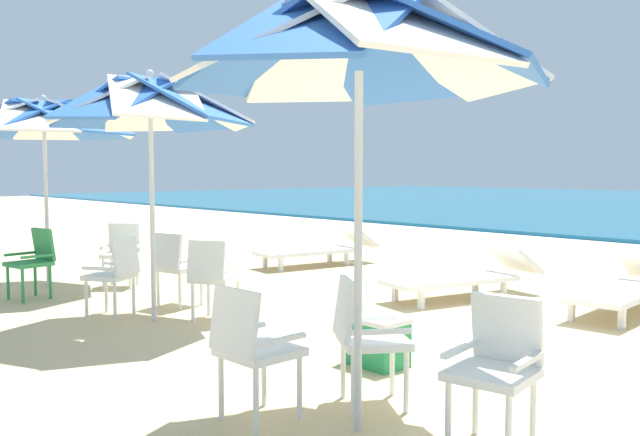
{
  "coord_description": "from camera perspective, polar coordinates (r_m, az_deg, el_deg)",
  "views": [
    {
      "loc": [
        3.48,
        -5.29,
        1.58
      ],
      "look_at": [
        -2.67,
        0.24,
        1.0
      ],
      "focal_mm": 37.87,
      "sensor_mm": 36.0,
      "label": 1
    }
  ],
  "objects": [
    {
      "name": "plastic_chair_1",
      "position": [
        4.58,
        3.73,
        -9.67
      ],
      "size": [
        0.61,
        0.63,
        0.87
      ],
      "color": "white",
      "rests_on": "ground"
    },
    {
      "name": "plastic_chair_2",
      "position": [
        4.05,
        14.71,
        -11.66
      ],
      "size": [
        0.51,
        0.53,
        0.87
      ],
      "color": "white",
      "rests_on": "ground"
    },
    {
      "name": "plastic_chair_6",
      "position": [
        9.6,
        -16.41,
        -2.63
      ],
      "size": [
        0.63,
        0.63,
        0.87
      ],
      "color": "white",
      "rests_on": "ground"
    },
    {
      "name": "plastic_chair_0",
      "position": [
        4.31,
        -5.82,
        -10.59
      ],
      "size": [
        0.46,
        0.48,
        0.87
      ],
      "color": "white",
      "rests_on": "ground"
    },
    {
      "name": "plastic_chair_5",
      "position": [
        8.01,
        -12.12,
        -3.85
      ],
      "size": [
        0.54,
        0.57,
        0.87
      ],
      "color": "white",
      "rests_on": "ground"
    },
    {
      "name": "beach_umbrella_1",
      "position": [
        7.24,
        -14.14,
        9.23
      ],
      "size": [
        2.18,
        2.18,
        2.62
      ],
      "color": "silver",
      "rests_on": "ground"
    },
    {
      "name": "plastic_chair_7",
      "position": [
        9.05,
        -23.03,
        -3.18
      ],
      "size": [
        0.51,
        0.53,
        0.87
      ],
      "color": "#2D8C4C",
      "rests_on": "ground"
    },
    {
      "name": "cooler_box",
      "position": [
        5.58,
        4.76,
        -10.3
      ],
      "size": [
        0.5,
        0.34,
        0.4
      ],
      "color": "#238C4C",
      "rests_on": "ground"
    },
    {
      "name": "beach_umbrella_0",
      "position": [
        4.08,
        3.32,
        14.36
      ],
      "size": [
        2.27,
        2.27,
        2.7
      ],
      "color": "silver",
      "rests_on": "ground"
    },
    {
      "name": "beach_umbrella_2",
      "position": [
        9.82,
        -22.29,
        7.64
      ],
      "size": [
        2.5,
        2.5,
        2.59
      ],
      "color": "silver",
      "rests_on": "ground"
    },
    {
      "name": "sun_lounger_3",
      "position": [
        11.23,
        -0.26,
        -2.62
      ],
      "size": [
        0.94,
        2.21,
        0.62
      ],
      "color": "white",
      "rests_on": "ground"
    },
    {
      "name": "ground_plane",
      "position": [
        6.53,
        14.47,
        -10.12
      ],
      "size": [
        80.0,
        80.0,
        0.0
      ],
      "primitive_type": "plane",
      "color": "#D3B784"
    },
    {
      "name": "sun_lounger_1",
      "position": [
        8.28,
        24.41,
        -5.38
      ],
      "size": [
        0.81,
        2.19,
        0.62
      ],
      "color": "white",
      "rests_on": "ground"
    },
    {
      "name": "sun_lounger_2",
      "position": [
        8.54,
        12.01,
        -4.82
      ],
      "size": [
        1.09,
        2.23,
        0.62
      ],
      "color": "white",
      "rests_on": "ground"
    },
    {
      "name": "plastic_chair_3",
      "position": [
        7.16,
        -9.07,
        -4.74
      ],
      "size": [
        0.61,
        0.62,
        0.87
      ],
      "color": "white",
      "rests_on": "ground"
    },
    {
      "name": "plastic_chair_4",
      "position": [
        7.62,
        -16.91,
        -4.33
      ],
      "size": [
        0.62,
        0.61,
        0.87
      ],
      "color": "white",
      "rests_on": "ground"
    }
  ]
}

